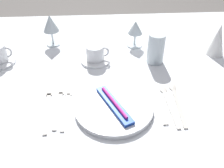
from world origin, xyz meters
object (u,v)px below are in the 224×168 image
at_px(wine_glass_left, 50,25).
at_px(dinner_knife, 159,104).
at_px(fork_outer, 67,106).
at_px(drink_tumbler, 156,48).
at_px(fork_salad, 48,107).
at_px(wine_glass_centre, 135,29).
at_px(dinner_plate, 114,108).
at_px(coffee_cup_left, 95,53).
at_px(fork_inner, 59,105).
at_px(spoon_dessert, 176,99).
at_px(spoon_soup, 168,101).
at_px(napkin_folded, 218,40).
at_px(toothbrush_package, 114,104).

bearing_deg(wine_glass_left, dinner_knife, -47.24).
distance_m(fork_outer, drink_tumbler, 0.45).
bearing_deg(fork_salad, drink_tumbler, 32.57).
height_order(wine_glass_centre, wine_glass_left, wine_glass_left).
distance_m(dinner_plate, coffee_cup_left, 0.32).
bearing_deg(fork_inner, dinner_plate, -10.04).
bearing_deg(spoon_dessert, coffee_cup_left, 136.49).
bearing_deg(fork_inner, wine_glass_centre, 51.85).
distance_m(coffee_cup_left, wine_glass_left, 0.26).
distance_m(fork_salad, spoon_dessert, 0.46).
relative_size(wine_glass_centre, wine_glass_left, 0.85).
bearing_deg(spoon_soup, napkin_folded, 47.47).
xyz_separation_m(spoon_soup, spoon_dessert, (0.03, 0.01, 0.00)).
bearing_deg(napkin_folded, coffee_cup_left, -176.75).
xyz_separation_m(fork_inner, dinner_knife, (0.35, -0.01, 0.00)).
height_order(toothbrush_package, spoon_dessert, toothbrush_package).
xyz_separation_m(fork_inner, spoon_dessert, (0.42, 0.01, -0.00)).
height_order(spoon_soup, drink_tumbler, drink_tumbler).
height_order(fork_inner, wine_glass_centre, wine_glass_centre).
relative_size(wine_glass_left, napkin_folded, 1.03).
xyz_separation_m(coffee_cup_left, wine_glass_left, (-0.20, 0.16, 0.06)).
relative_size(dinner_plate, coffee_cup_left, 2.69).
height_order(dinner_plate, napkin_folded, napkin_folded).
relative_size(dinner_plate, toothbrush_package, 1.30).
distance_m(toothbrush_package, wine_glass_centre, 0.46).
height_order(dinner_plate, spoon_dessert, dinner_plate).
bearing_deg(dinner_knife, dinner_plate, -173.13).
bearing_deg(coffee_cup_left, fork_salad, -120.43).
xyz_separation_m(wine_glass_left, napkin_folded, (0.74, -0.13, -0.03)).
bearing_deg(napkin_folded, wine_glass_left, 169.98).
bearing_deg(wine_glass_left, coffee_cup_left, -38.61).
distance_m(dinner_knife, wine_glass_left, 0.63).
relative_size(fork_inner, spoon_dessert, 0.94).
xyz_separation_m(fork_salad, coffee_cup_left, (0.17, 0.29, 0.04)).
bearing_deg(wine_glass_left, drink_tumbler, -21.42).
height_order(fork_outer, fork_salad, same).
bearing_deg(fork_inner, toothbrush_package, -10.04).
bearing_deg(wine_glass_centre, fork_outer, -125.17).
bearing_deg(napkin_folded, dinner_plate, -144.24).
bearing_deg(spoon_dessert, drink_tumbler, 97.14).
relative_size(dinner_plate, spoon_soup, 1.20).
distance_m(fork_salad, napkin_folded, 0.78).
relative_size(spoon_dessert, drink_tumbler, 1.77).
xyz_separation_m(dinner_plate, fork_salad, (-0.23, 0.02, -0.01)).
bearing_deg(wine_glass_centre, spoon_soup, -80.46).
height_order(spoon_dessert, wine_glass_left, wine_glass_left).
height_order(fork_salad, spoon_dessert, spoon_dessert).
bearing_deg(fork_outer, drink_tumbler, 36.68).
height_order(spoon_soup, wine_glass_left, wine_glass_left).
xyz_separation_m(toothbrush_package, coffee_cup_left, (-0.06, 0.31, 0.02)).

